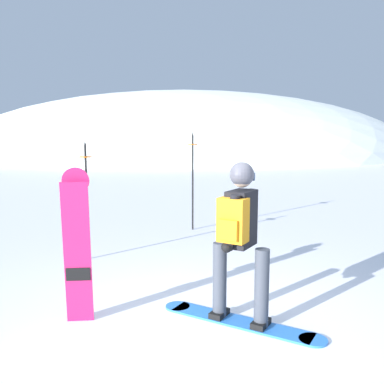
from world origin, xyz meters
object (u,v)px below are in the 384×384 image
(spare_snowboard, at_px, (77,246))
(snowboarder_main, at_px, (240,240))
(piste_marker_near, at_px, (193,175))
(piste_marker_far, at_px, (87,192))

(spare_snowboard, bearing_deg, snowboarder_main, -6.45)
(piste_marker_near, distance_m, piste_marker_far, 2.70)
(spare_snowboard, distance_m, piste_marker_far, 2.35)
(snowboarder_main, xyz_separation_m, spare_snowboard, (-1.68, 0.19, -0.08))
(spare_snowboard, height_order, piste_marker_far, piste_marker_far)
(snowboarder_main, height_order, piste_marker_far, piste_marker_far)
(snowboarder_main, bearing_deg, piste_marker_far, 127.84)
(piste_marker_near, bearing_deg, spare_snowboard, -110.11)
(snowboarder_main, relative_size, piste_marker_near, 0.84)
(spare_snowboard, relative_size, piste_marker_near, 0.81)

